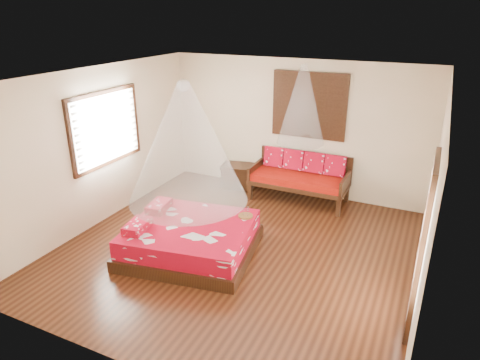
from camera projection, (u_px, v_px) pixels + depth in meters
name	position (u px, v px, depth m)	size (l,w,h in m)	color
room	(237.00, 170.00, 6.54)	(5.54, 5.54, 2.84)	black
bed	(190.00, 239.00, 6.89)	(2.25, 2.09, 0.63)	black
daybed	(300.00, 175.00, 8.76)	(1.96, 0.87, 0.98)	black
storage_chest	(239.00, 176.00, 9.47)	(0.83, 0.68, 0.50)	black
shutter_panel	(309.00, 106.00, 8.52)	(1.52, 0.06, 1.32)	black
window_left	(106.00, 128.00, 7.67)	(0.10, 1.74, 1.34)	black
glazed_door	(422.00, 246.00, 5.08)	(0.08, 1.02, 2.16)	black
wine_tray	(246.00, 214.00, 7.04)	(0.24, 0.24, 0.20)	brown
mosquito_net_main	(186.00, 143.00, 6.29)	(1.82, 1.82, 1.80)	white
mosquito_net_daybed	(302.00, 105.00, 8.09)	(0.92, 0.92, 1.50)	white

